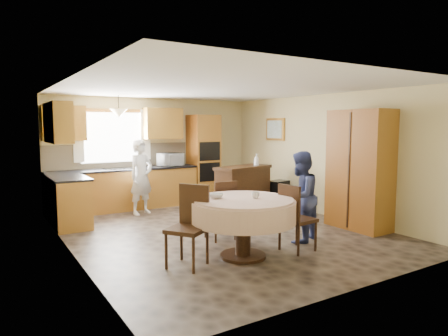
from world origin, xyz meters
name	(u,v)px	position (x,y,z in m)	size (l,w,h in m)	color
floor	(221,231)	(0.00, 0.00, 0.00)	(5.00, 6.00, 0.01)	brown
ceiling	(220,88)	(0.00, 0.00, 2.50)	(5.00, 6.00, 0.01)	white
wall_back	(155,151)	(0.00, 3.00, 1.25)	(5.00, 0.02, 2.50)	#CDBD83
wall_front	(361,180)	(0.00, -3.00, 1.25)	(5.00, 0.02, 2.50)	#CDBD83
wall_left	(70,169)	(-2.50, 0.00, 1.25)	(0.02, 6.00, 2.50)	#CDBD83
wall_right	(323,155)	(2.50, 0.00, 1.25)	(0.02, 6.00, 2.50)	#CDBD83
window	(113,137)	(-1.00, 2.98, 1.60)	(1.40, 0.03, 1.10)	white
curtain_left	(78,136)	(-1.75, 2.93, 1.65)	(0.22, 0.02, 1.15)	white
curtain_right	(146,135)	(-0.25, 2.93, 1.65)	(0.22, 0.02, 1.15)	white
base_cab_back	(125,190)	(-0.85, 2.70, 0.44)	(3.30, 0.60, 0.88)	#B2802F
counter_back	(124,169)	(-0.85, 2.70, 0.90)	(3.30, 0.64, 0.04)	black
base_cab_left	(69,202)	(-2.20, 1.80, 0.44)	(0.60, 1.20, 0.88)	#B2802F
counter_left	(68,178)	(-2.20, 1.80, 0.90)	(0.64, 1.20, 0.04)	black
backsplash	(120,156)	(-0.85, 2.99, 1.18)	(3.30, 0.02, 0.55)	tan
wall_cab_left	(64,123)	(-2.05, 2.83, 1.91)	(0.85, 0.33, 0.72)	#BB842E
wall_cab_right	(163,124)	(0.15, 2.83, 1.91)	(0.90, 0.33, 0.72)	#BB842E
wall_cab_side	(58,123)	(-2.33, 1.80, 1.91)	(0.33, 1.20, 0.72)	#BB842E
oven_tower	(204,158)	(1.15, 2.69, 1.06)	(0.66, 0.62, 2.12)	#B2802F
oven_upper	(210,151)	(1.15, 2.38, 1.25)	(0.56, 0.01, 0.45)	black
oven_lower	(210,172)	(1.15, 2.38, 0.75)	(0.56, 0.01, 0.45)	black
pendant	(119,113)	(-1.00, 2.50, 2.12)	(0.36, 0.36, 0.18)	beige
sideboard	(243,191)	(1.22, 1.07, 0.47)	(1.31, 0.54, 0.94)	#3C2310
space_heater	(278,194)	(2.20, 1.07, 0.31)	(0.45, 0.31, 0.62)	black
cupboard	(360,170)	(2.22, -1.16, 1.07)	(0.56, 1.12, 2.14)	#B2802F
dining_table	(243,212)	(-0.47, -1.38, 0.66)	(1.47, 1.47, 0.84)	#3C2310
chair_left	(190,221)	(-1.24, -1.26, 0.59)	(0.64, 0.64, 1.07)	#3C2310
chair_back	(223,207)	(-0.26, -0.50, 0.54)	(0.44, 0.44, 0.97)	#3C2310
chair_right	(294,215)	(0.31, -1.57, 0.55)	(0.47, 0.47, 1.00)	#3C2310
framed_picture	(275,129)	(2.47, 1.54, 1.77)	(0.06, 0.64, 0.53)	#C68D3A
microwave	(170,160)	(0.24, 2.65, 1.07)	(0.54, 0.37, 0.30)	silver
person_sink	(141,177)	(-0.69, 2.07, 0.78)	(0.57, 0.38, 1.57)	silver
person_dining	(300,197)	(0.75, -1.22, 0.73)	(0.71, 0.55, 1.45)	navy
bowl_sideboard	(231,169)	(0.90, 1.07, 0.96)	(0.21, 0.21, 0.05)	#B2B2B2
bottle_sideboard	(256,161)	(1.57, 1.07, 1.09)	(0.12, 0.12, 0.32)	silver
cup_table	(256,195)	(-0.31, -1.45, 0.88)	(0.11, 0.11, 0.09)	#B2B2B2
bowl_table	(216,196)	(-0.78, -1.15, 0.87)	(0.21, 0.21, 0.06)	#B2B2B2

